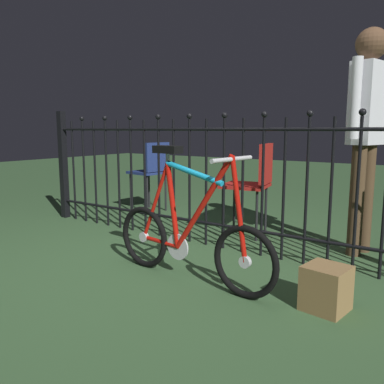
# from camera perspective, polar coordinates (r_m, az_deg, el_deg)

# --- Properties ---
(ground_plane) EXTENTS (20.00, 20.00, 0.00)m
(ground_plane) POSITION_cam_1_polar(r_m,az_deg,el_deg) (2.90, -5.04, -11.09)
(ground_plane) COLOR #385A34
(iron_fence) EXTENTS (4.00, 0.07, 1.19)m
(iron_fence) POSITION_cam_1_polar(r_m,az_deg,el_deg) (3.36, 1.90, 2.21)
(iron_fence) COLOR black
(iron_fence) RESTS_ON ground
(bicycle) EXTENTS (1.30, 0.40, 0.89)m
(bicycle) POSITION_cam_1_polar(r_m,az_deg,el_deg) (2.60, -0.43, -6.28)
(bicycle) COLOR black
(bicycle) RESTS_ON ground
(chair_navy) EXTENTS (0.42, 0.42, 0.84)m
(chair_navy) POSITION_cam_1_polar(r_m,az_deg,el_deg) (4.78, -5.81, 3.38)
(chair_navy) COLOR black
(chair_navy) RESTS_ON ground
(chair_red) EXTENTS (0.47, 0.47, 0.87)m
(chair_red) POSITION_cam_1_polar(r_m,az_deg,el_deg) (3.70, 8.88, 1.79)
(chair_red) COLOR black
(chair_red) RESTS_ON ground
(person_visitor) EXTENTS (0.25, 0.46, 1.75)m
(person_visitor) POSITION_cam_1_polar(r_m,az_deg,el_deg) (3.38, 23.89, 9.33)
(person_visitor) COLOR #4C3823
(person_visitor) RESTS_ON ground
(display_crate) EXTENTS (0.25, 0.25, 0.25)m
(display_crate) POSITION_cam_1_polar(r_m,az_deg,el_deg) (2.37, 18.77, -12.99)
(display_crate) COLOR olive
(display_crate) RESTS_ON ground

